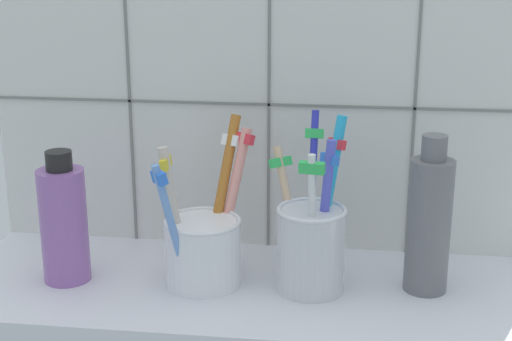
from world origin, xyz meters
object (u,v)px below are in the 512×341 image
object	(u,v)px
toothbrush_cup_left	(203,245)
toothbrush_cup_right	(311,242)
ceramic_vase	(429,222)
soap_bottle	(64,223)

from	to	relation	value
toothbrush_cup_left	toothbrush_cup_right	world-z (taller)	toothbrush_cup_right
toothbrush_cup_right	ceramic_vase	xyz separation A→B (cm)	(11.68, 1.49, 2.23)
toothbrush_cup_right	soap_bottle	world-z (taller)	toothbrush_cup_right
toothbrush_cup_left	toothbrush_cup_right	size ratio (longest dim) A/B	0.95
toothbrush_cup_right	toothbrush_cup_left	bearing A→B (deg)	-179.95
toothbrush_cup_left	soap_bottle	xyz separation A→B (cm)	(-14.51, -0.88, 2.06)
toothbrush_cup_right	ceramic_vase	distance (cm)	11.98
toothbrush_cup_left	soap_bottle	bearing A→B (deg)	-176.51
toothbrush_cup_left	ceramic_vase	size ratio (longest dim) A/B	1.03
toothbrush_cup_left	toothbrush_cup_right	distance (cm)	11.27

